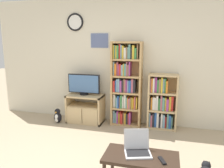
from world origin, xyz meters
TOP-DOWN VIEW (x-y plane):
  - wall_back at (-0.01, 2.32)m, footprint 5.80×0.09m
  - tv_stand at (-0.72, 2.05)m, footprint 0.76×0.43m
  - television at (-0.75, 2.07)m, footprint 0.69×0.18m
  - bookshelf_tall at (0.13, 2.15)m, footprint 0.61×0.29m
  - bookshelf_short at (0.86, 2.15)m, footprint 0.57×0.29m
  - coffee_table at (0.71, 0.26)m, footprint 0.89×0.45m
  - laptop at (0.65, 0.33)m, footprint 0.38×0.37m
  - remote_near_laptop at (0.95, 0.20)m, footprint 0.11×0.16m
  - penguin_figurine at (-1.28, 1.85)m, footprint 0.17×0.15m

SIDE VIEW (x-z plane):
  - penguin_figurine at x=-1.28m, z-range -0.01..0.30m
  - tv_stand at x=-0.72m, z-range 0.00..0.60m
  - coffee_table at x=0.71m, z-range 0.15..0.54m
  - remote_near_laptop at x=0.95m, z-range 0.39..0.41m
  - laptop at x=0.65m, z-range 0.33..0.59m
  - bookshelf_short at x=0.86m, z-range -0.03..1.07m
  - television at x=-0.75m, z-range 0.60..1.04m
  - bookshelf_tall at x=0.13m, z-range -0.01..1.71m
  - wall_back at x=-0.01m, z-range 0.01..2.61m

